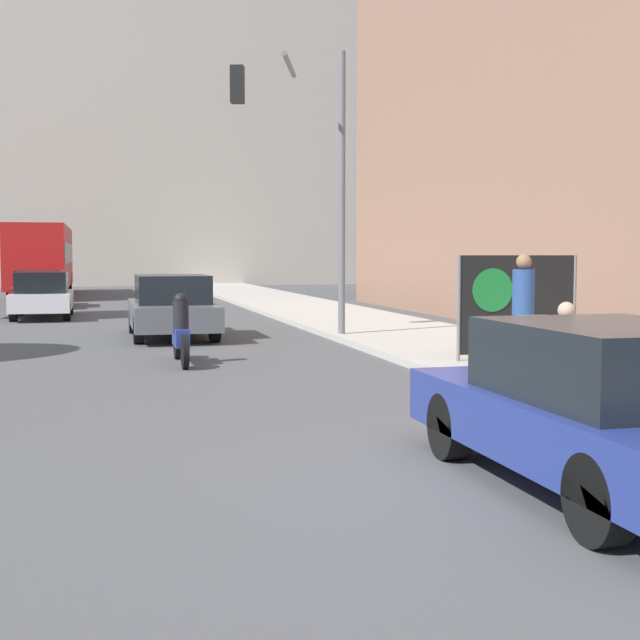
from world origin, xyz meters
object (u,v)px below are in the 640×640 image
at_px(protest_banner, 517,304).
at_px(motorcycle_on_road, 181,334).
at_px(seated_protester, 568,346).
at_px(jogger_on_sidewalk, 523,312).
at_px(car_on_road_midblock, 43,295).
at_px(car_on_road_distant, 40,288).
at_px(traffic_light_pole, 305,148).
at_px(car_on_road_nearest, 172,307).
at_px(parked_car_curbside, 605,407).
at_px(city_bus_on_road, 42,256).

height_order(protest_banner, motorcycle_on_road, protest_banner).
relative_size(seated_protester, motorcycle_on_road, 0.57).
bearing_deg(jogger_on_sidewalk, car_on_road_midblock, -27.98).
bearing_deg(car_on_road_distant, traffic_light_pole, -65.26).
height_order(seated_protester, car_on_road_distant, car_on_road_distant).
bearing_deg(protest_banner, car_on_road_nearest, 127.83).
height_order(traffic_light_pole, parked_car_curbside, traffic_light_pole).
distance_m(jogger_on_sidewalk, city_bus_on_road, 32.62).
height_order(protest_banner, car_on_road_distant, protest_banner).
bearing_deg(car_on_road_distant, parked_car_curbside, -77.64).
height_order(jogger_on_sidewalk, traffic_light_pole, traffic_light_pole).
relative_size(seated_protester, car_on_road_nearest, 0.27).
relative_size(parked_car_curbside, car_on_road_distant, 0.98).
relative_size(car_on_road_nearest, motorcycle_on_road, 2.09).
relative_size(traffic_light_pole, parked_car_curbside, 1.51).
relative_size(protest_banner, city_bus_on_road, 0.19).
xyz_separation_m(parked_car_curbside, motorcycle_on_road, (-2.63, 9.51, -0.16)).
relative_size(protest_banner, car_on_road_nearest, 0.50).
xyz_separation_m(seated_protester, car_on_road_nearest, (-4.10, 10.99, -0.06)).
distance_m(parked_car_curbside, motorcycle_on_road, 9.87).
height_order(protest_banner, parked_car_curbside, protest_banner).
bearing_deg(traffic_light_pole, car_on_road_distant, 114.74).
height_order(protest_banner, car_on_road_nearest, protest_banner).
bearing_deg(jogger_on_sidewalk, city_bus_on_road, -38.67).
distance_m(seated_protester, parked_car_curbside, 4.03).
bearing_deg(jogger_on_sidewalk, parked_car_curbside, 104.53).
distance_m(seated_protester, protest_banner, 4.26).
xyz_separation_m(car_on_road_distant, city_bus_on_road, (-0.45, 9.28, 1.18)).
bearing_deg(protest_banner, traffic_light_pole, 112.76).
distance_m(traffic_light_pole, car_on_road_midblock, 11.29).
xyz_separation_m(traffic_light_pole, car_on_road_midblock, (-6.31, 8.62, -3.67)).
distance_m(protest_banner, parked_car_curbside, 8.26).
height_order(seated_protester, parked_car_curbside, parked_car_curbside).
distance_m(traffic_light_pole, car_on_road_distant, 16.54).
distance_m(jogger_on_sidewalk, motorcycle_on_road, 6.06).
xyz_separation_m(car_on_road_nearest, motorcycle_on_road, (-0.26, -5.12, -0.19)).
relative_size(seated_protester, jogger_on_sidewalk, 0.67).
bearing_deg(car_on_road_distant, motorcycle_on_road, -79.27).
distance_m(protest_banner, motorcycle_on_road, 5.97).
xyz_separation_m(seated_protester, city_bus_on_road, (-8.33, 33.76, 1.07)).
bearing_deg(car_on_road_nearest, jogger_on_sidewalk, -61.42).
bearing_deg(parked_car_curbside, jogger_on_sidewalk, 69.07).
bearing_deg(parked_car_curbside, motorcycle_on_road, 105.48).
bearing_deg(motorcycle_on_road, parked_car_curbside, -74.52).
bearing_deg(seated_protester, protest_banner, 76.75).
distance_m(protest_banner, car_on_road_nearest, 8.81).
height_order(car_on_road_distant, motorcycle_on_road, car_on_road_distant).
xyz_separation_m(car_on_road_distant, motorcycle_on_road, (3.53, -18.62, -0.15)).
bearing_deg(protest_banner, motorcycle_on_road, 162.10).
bearing_deg(traffic_light_pole, car_on_road_midblock, 126.20).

